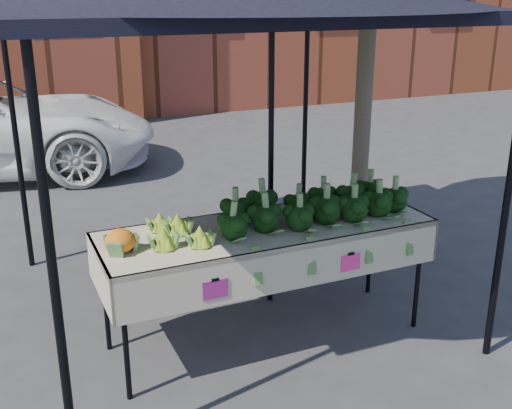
% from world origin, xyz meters
% --- Properties ---
extents(ground, '(90.00, 90.00, 0.00)m').
position_xyz_m(ground, '(0.00, 0.00, 0.00)').
color(ground, '#333335').
extents(table, '(2.41, 0.83, 0.90)m').
position_xyz_m(table, '(-0.04, -0.14, 0.45)').
color(table, '#BDB298').
rests_on(table, ground).
extents(canopy, '(3.16, 3.16, 2.74)m').
position_xyz_m(canopy, '(-0.11, 0.49, 1.37)').
color(canopy, black).
rests_on(canopy, ground).
extents(broccoli_heap, '(1.53, 0.56, 0.25)m').
position_xyz_m(broccoli_heap, '(0.32, -0.11, 1.03)').
color(broccoli_heap, black).
rests_on(broccoli_heap, table).
extents(romanesco_cluster, '(0.42, 0.56, 0.19)m').
position_xyz_m(romanesco_cluster, '(-0.70, -0.10, 1.00)').
color(romanesco_cluster, '#8FB12E').
rests_on(romanesco_cluster, table).
extents(cauliflower_pair, '(0.19, 0.19, 0.17)m').
position_xyz_m(cauliflower_pair, '(-1.09, -0.19, 0.99)').
color(cauliflower_pair, orange).
rests_on(cauliflower_pair, table).
extents(street_tree, '(2.18, 2.18, 4.29)m').
position_xyz_m(street_tree, '(1.24, 0.68, 2.15)').
color(street_tree, '#1E4C14').
rests_on(street_tree, ground).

